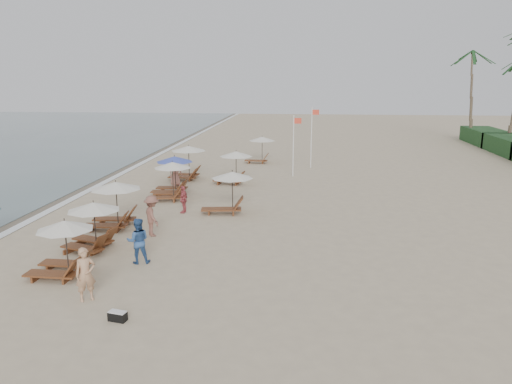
# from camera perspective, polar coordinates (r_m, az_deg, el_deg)

# --- Properties ---
(ground) EXTENTS (160.00, 160.00, 0.00)m
(ground) POSITION_cam_1_polar(r_m,az_deg,el_deg) (20.67, -1.95, -7.06)
(ground) COLOR tan
(ground) RESTS_ON ground
(wet_sand_band) EXTENTS (3.20, 140.00, 0.01)m
(wet_sand_band) POSITION_cam_1_polar(r_m,az_deg,el_deg) (33.69, -21.04, -0.00)
(wet_sand_band) COLOR #6B5E4C
(wet_sand_band) RESTS_ON ground
(foam_line) EXTENTS (0.50, 140.00, 0.02)m
(foam_line) POSITION_cam_1_polar(r_m,az_deg,el_deg) (33.13, -19.04, -0.04)
(foam_line) COLOR white
(foam_line) RESTS_ON ground
(lounger_station_0) EXTENTS (2.43, 2.04, 2.10)m
(lounger_station_0) POSITION_cam_1_polar(r_m,az_deg,el_deg) (19.48, -21.51, -6.11)
(lounger_station_0) COLOR brown
(lounger_station_0) RESTS_ON ground
(lounger_station_1) EXTENTS (2.52, 2.32, 2.06)m
(lounger_station_1) POSITION_cam_1_polar(r_m,az_deg,el_deg) (21.92, -18.51, -3.66)
(lounger_station_1) COLOR brown
(lounger_station_1) RESTS_ON ground
(lounger_station_2) EXTENTS (2.73, 2.40, 2.26)m
(lounger_station_2) POSITION_cam_1_polar(r_m,az_deg,el_deg) (24.76, -16.18, -1.43)
(lounger_station_2) COLOR brown
(lounger_station_2) RESTS_ON ground
(lounger_station_3) EXTENTS (2.56, 2.19, 2.26)m
(lounger_station_3) POSITION_cam_1_polar(r_m,az_deg,el_deg) (29.76, -9.94, 1.23)
(lounger_station_3) COLOR brown
(lounger_station_3) RESTS_ON ground
(lounger_station_4) EXTENTS (2.58, 2.27, 2.36)m
(lounger_station_4) POSITION_cam_1_polar(r_m,az_deg,el_deg) (31.22, -9.67, 1.92)
(lounger_station_4) COLOR brown
(lounger_station_4) RESTS_ON ground
(lounger_station_5) EXTENTS (2.67, 2.46, 2.39)m
(lounger_station_5) POSITION_cam_1_polar(r_m,az_deg,el_deg) (35.55, -8.03, 3.45)
(lounger_station_5) COLOR brown
(lounger_station_5) RESTS_ON ground
(inland_station_0) EXTENTS (2.84, 2.24, 2.22)m
(inland_station_0) POSITION_cam_1_polar(r_m,az_deg,el_deg) (26.30, -3.35, 0.27)
(inland_station_0) COLOR brown
(inland_station_0) RESTS_ON ground
(inland_station_1) EXTENTS (2.74, 2.24, 2.22)m
(inland_station_1) POSITION_cam_1_polar(r_m,az_deg,el_deg) (33.60, -2.72, 3.17)
(inland_station_1) COLOR brown
(inland_station_1) RESTS_ON ground
(inland_station_2) EXTENTS (2.63, 2.24, 2.22)m
(inland_station_2) POSITION_cam_1_polar(r_m,az_deg,el_deg) (41.94, 0.43, 5.24)
(inland_station_2) COLOR brown
(inland_station_2) RESTS_ON ground
(beachgoer_near) EXTENTS (0.78, 0.73, 1.79)m
(beachgoer_near) POSITION_cam_1_polar(r_m,az_deg,el_deg) (17.15, -18.98, -8.92)
(beachgoer_near) COLOR tan
(beachgoer_near) RESTS_ON ground
(beachgoer_mid_a) EXTENTS (1.04, 0.91, 1.81)m
(beachgoer_mid_a) POSITION_cam_1_polar(r_m,az_deg,el_deg) (19.89, -13.38, -5.48)
(beachgoer_mid_a) COLOR #2D5188
(beachgoer_mid_a) RESTS_ON ground
(beachgoer_mid_b) EXTENTS (1.27, 1.40, 1.88)m
(beachgoer_mid_b) POSITION_cam_1_polar(r_m,az_deg,el_deg) (23.12, -11.85, -2.70)
(beachgoer_mid_b) COLOR brown
(beachgoer_mid_b) RESTS_ON ground
(beachgoer_far_a) EXTENTS (0.47, 0.91, 1.49)m
(beachgoer_far_a) POSITION_cam_1_polar(r_m,az_deg,el_deg) (26.76, -8.30, -0.84)
(beachgoer_far_a) COLOR #B1474C
(beachgoer_far_a) RESTS_ON ground
(beachgoer_far_b) EXTENTS (1.07, 1.06, 1.87)m
(beachgoer_far_b) POSITION_cam_1_polar(r_m,az_deg,el_deg) (33.60, -9.22, 2.29)
(beachgoer_far_b) COLOR tan
(beachgoer_far_b) RESTS_ON ground
(duffel_bag) EXTENTS (0.59, 0.38, 0.30)m
(duffel_bag) POSITION_cam_1_polar(r_m,az_deg,el_deg) (15.81, -15.60, -13.54)
(duffel_bag) COLOR black
(duffel_bag) RESTS_ON ground
(flag_pole_near) EXTENTS (0.60, 0.08, 4.45)m
(flag_pole_near) POSITION_cam_1_polar(r_m,az_deg,el_deg) (36.24, 4.37, 5.66)
(flag_pole_near) COLOR silver
(flag_pole_near) RESTS_ON ground
(flag_pole_far) EXTENTS (0.60, 0.08, 4.82)m
(flag_pole_far) POSITION_cam_1_polar(r_m,az_deg,el_deg) (39.86, 6.43, 6.57)
(flag_pole_far) COLOR silver
(flag_pole_far) RESTS_ON ground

